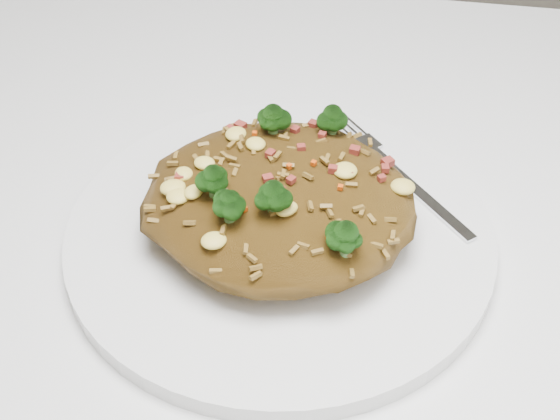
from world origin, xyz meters
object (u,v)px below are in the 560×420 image
object	(u,v)px
fried_rice	(280,192)
fork	(404,179)
dining_table	(164,339)
plate	(280,234)

from	to	relation	value
fried_rice	fork	bearing A→B (deg)	37.65
fork	fried_rice	bearing A→B (deg)	-93.64
dining_table	plate	world-z (taller)	plate
plate	fork	world-z (taller)	fork
plate	fork	distance (m)	0.10
fried_rice	plate	bearing A→B (deg)	91.92
fork	dining_table	bearing A→B (deg)	-102.48
plate	fork	bearing A→B (deg)	37.53
plate	fried_rice	xyz separation A→B (m)	(0.00, -0.00, 0.04)
plate	fried_rice	distance (m)	0.04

